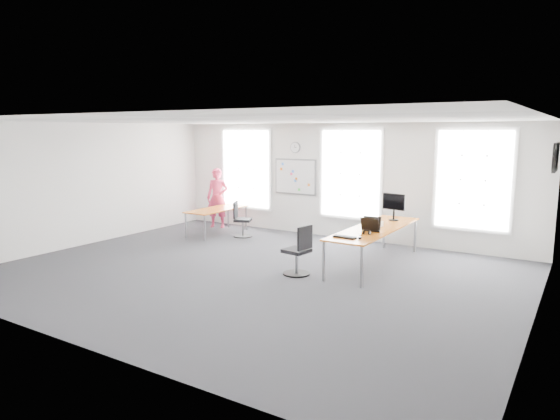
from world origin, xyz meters
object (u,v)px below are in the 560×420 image
Objects in this scene: desk_left at (217,211)px; keyboard at (345,237)px; chair_right at (299,253)px; person at (217,198)px; headphones at (366,232)px; monitor at (394,204)px; chair_left at (241,221)px; desk_right at (375,230)px.

keyboard is at bearing -23.19° from desk_left.
person reaches higher than chair_right.
monitor is at bearing 80.95° from headphones.
chair_left is at bearing -118.77° from chair_right.
person is 6.03m from keyboard.
desk_right is 4.18m from chair_left.
keyboard is (5.34, -2.80, -0.05)m from person.
monitor reaches higher than headphones.
desk_left is at bearing 68.12° from chair_left.
desk_right is at bearing -38.12° from person.
monitor is (1.02, 2.50, 0.73)m from chair_right.
person is 2.85× the size of monitor.
keyboard is at bearing -49.88° from person.
chair_left reaches higher than desk_left.
headphones reaches higher than keyboard.
desk_left is at bearing 164.65° from keyboard.
monitor is (0.15, 2.27, 0.35)m from keyboard.
desk_right is 3.32× the size of chair_right.
chair_right is 5.90× the size of headphones.
desk_left is at bearing -112.50° from chair_right.
person is at bearing 160.20° from keyboard.
headphones reaches higher than desk_right.
desk_left is 1.11× the size of person.
keyboard is at bearing -126.23° from headphones.
person is (-5.46, 1.55, 0.12)m from desk_right.
headphones is 0.28× the size of monitor.
chair_left is (-3.10, 2.30, -0.02)m from chair_right.
keyboard is at bearing -83.25° from monitor.
desk_left is 3.16× the size of monitor.
person reaches higher than headphones.
desk_right is 7.30× the size of keyboard.
desk_left is at bearing 151.37° from headphones.
chair_left is at bearing 168.59° from desk_right.
person is 6.03m from headphones.
person is 5.53m from monitor.
monitor is at bearing 87.84° from desk_right.
headphones is (1.09, 0.72, 0.41)m from chair_right.
chair_left is at bearing -166.61° from monitor.
desk_right is 1.90× the size of person.
chair_right is 0.97m from keyboard.
chair_right is (-0.98, -1.48, -0.31)m from desk_right.
desk_right is 0.77m from headphones.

